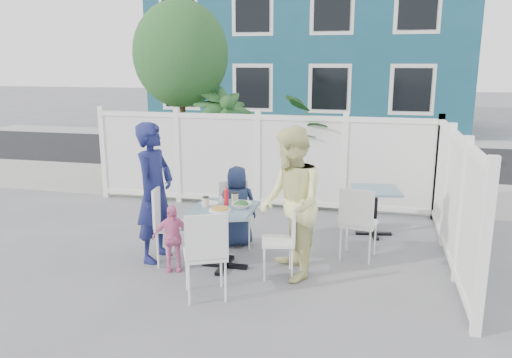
% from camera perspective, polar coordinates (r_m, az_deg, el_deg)
% --- Properties ---
extents(ground, '(80.00, 80.00, 0.00)m').
position_cam_1_polar(ground, '(6.52, -5.52, -8.93)').
color(ground, slate).
extents(near_sidewalk, '(24.00, 2.60, 0.01)m').
position_cam_1_polar(near_sidewalk, '(10.01, 1.48, -0.93)').
color(near_sidewalk, gray).
rests_on(near_sidewalk, ground).
extents(street, '(24.00, 5.00, 0.01)m').
position_cam_1_polar(street, '(13.58, 4.72, 2.78)').
color(street, black).
rests_on(street, ground).
extents(far_sidewalk, '(24.00, 1.60, 0.01)m').
position_cam_1_polar(far_sidewalk, '(16.61, 6.36, 4.66)').
color(far_sidewalk, gray).
rests_on(far_sidewalk, ground).
extents(building, '(11.00, 6.00, 6.00)m').
position_cam_1_polar(building, '(19.86, 6.37, 14.72)').
color(building, '#16495A').
rests_on(building, ground).
extents(fence_back, '(5.86, 0.08, 1.60)m').
position_cam_1_polar(fence_back, '(8.49, 0.22, 1.88)').
color(fence_back, white).
rests_on(fence_back, ground).
extents(fence_right, '(0.08, 3.66, 1.60)m').
position_cam_1_polar(fence_right, '(6.60, 21.70, -2.39)').
color(fence_right, white).
rests_on(fence_right, ground).
extents(tree, '(1.80, 1.62, 3.59)m').
position_cam_1_polar(tree, '(9.70, -8.63, 13.90)').
color(tree, '#382316').
rests_on(tree, ground).
extents(utility_cabinet, '(0.75, 0.56, 1.33)m').
position_cam_1_polar(utility_cabinet, '(10.86, -11.51, 3.47)').
color(utility_cabinet, yellow).
rests_on(utility_cabinet, ground).
extents(potted_shrub_a, '(1.59, 1.59, 2.01)m').
position_cam_1_polar(potted_shrub_a, '(9.34, -3.98, 4.27)').
color(potted_shrub_a, '#1D4624').
rests_on(potted_shrub_a, ground).
extents(potted_shrub_b, '(1.75, 1.93, 1.89)m').
position_cam_1_polar(potted_shrub_b, '(8.87, 8.08, 3.32)').
color(potted_shrub_b, '#1D4624').
rests_on(potted_shrub_b, ground).
extents(main_table, '(0.73, 0.73, 0.77)m').
position_cam_1_polar(main_table, '(6.02, -3.66, -4.78)').
color(main_table, slate).
rests_on(main_table, ground).
extents(spare_table, '(0.75, 0.75, 0.69)m').
position_cam_1_polar(spare_table, '(7.35, 13.49, -2.28)').
color(spare_table, slate).
rests_on(spare_table, ground).
extents(chair_left, '(0.48, 0.50, 0.97)m').
position_cam_1_polar(chair_left, '(6.26, -9.97, -4.52)').
color(chair_left, white).
rests_on(chair_left, ground).
extents(chair_right, '(0.45, 0.46, 0.86)m').
position_cam_1_polar(chair_right, '(5.83, 3.25, -6.38)').
color(chair_right, white).
rests_on(chair_right, ground).
extents(chair_back, '(0.51, 0.51, 0.88)m').
position_cam_1_polar(chair_back, '(6.79, -2.50, -3.41)').
color(chair_back, white).
rests_on(chair_back, ground).
extents(chair_near, '(0.58, 0.57, 0.97)m').
position_cam_1_polar(chair_near, '(5.24, -5.76, -7.96)').
color(chair_near, white).
rests_on(chair_near, ground).
extents(chair_spare, '(0.50, 0.48, 0.94)m').
position_cam_1_polar(chair_spare, '(6.37, 11.54, -4.44)').
color(chair_spare, white).
rests_on(chair_spare, ground).
extents(man, '(0.49, 0.68, 1.75)m').
position_cam_1_polar(man, '(6.32, -11.50, -1.51)').
color(man, '#181D51').
rests_on(man, ground).
extents(woman, '(0.95, 1.05, 1.76)m').
position_cam_1_polar(woman, '(5.69, 4.00, -2.84)').
color(woman, '#E9E24F').
rests_on(woman, ground).
extents(boy, '(0.64, 0.54, 1.10)m').
position_cam_1_polar(boy, '(6.76, -2.16, -3.12)').
color(boy, '#1C284A').
rests_on(boy, ground).
extents(toddler, '(0.52, 0.35, 0.82)m').
position_cam_1_polar(toddler, '(6.07, -9.56, -6.67)').
color(toddler, pink).
rests_on(toddler, ground).
extents(plate_main, '(0.26, 0.26, 0.02)m').
position_cam_1_polar(plate_main, '(5.83, -4.14, -3.55)').
color(plate_main, white).
rests_on(plate_main, main_table).
extents(plate_side, '(0.22, 0.22, 0.01)m').
position_cam_1_polar(plate_side, '(6.11, -5.27, -2.78)').
color(plate_side, white).
rests_on(plate_side, main_table).
extents(salad_bowl, '(0.23, 0.23, 0.06)m').
position_cam_1_polar(salad_bowl, '(5.92, -1.67, -3.03)').
color(salad_bowl, white).
rests_on(salad_bowl, main_table).
extents(coffee_cup_a, '(0.07, 0.07, 0.11)m').
position_cam_1_polar(coffee_cup_a, '(5.98, -5.76, -2.65)').
color(coffee_cup_a, beige).
rests_on(coffee_cup_a, main_table).
extents(coffee_cup_b, '(0.08, 0.08, 0.12)m').
position_cam_1_polar(coffee_cup_b, '(6.12, -2.43, -2.19)').
color(coffee_cup_b, beige).
rests_on(coffee_cup_b, main_table).
extents(ketchup_bottle, '(0.06, 0.06, 0.18)m').
position_cam_1_polar(ketchup_bottle, '(6.02, -3.42, -2.13)').
color(ketchup_bottle, red).
rests_on(ketchup_bottle, main_table).
extents(salt_shaker, '(0.03, 0.03, 0.07)m').
position_cam_1_polar(salt_shaker, '(6.19, -3.99, -2.29)').
color(salt_shaker, white).
rests_on(salt_shaker, main_table).
extents(pepper_shaker, '(0.03, 0.03, 0.07)m').
position_cam_1_polar(pepper_shaker, '(6.23, -3.40, -2.18)').
color(pepper_shaker, black).
rests_on(pepper_shaker, main_table).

